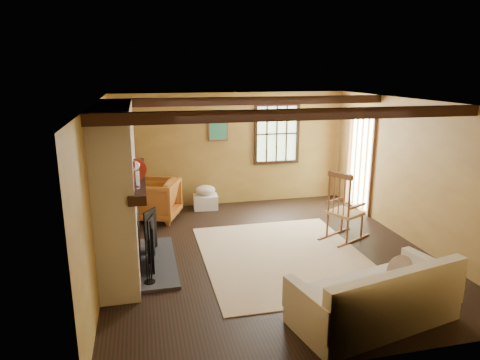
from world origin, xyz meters
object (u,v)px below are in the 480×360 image
object	(u,v)px
fireplace	(120,196)
rocking_chair	(344,211)
sofa	(377,301)
armchair	(155,200)
laundry_basket	(206,202)

from	to	relation	value
fireplace	rocking_chair	xyz separation A→B (m)	(3.66, 0.27, -0.59)
sofa	armchair	distance (m)	4.82
sofa	armchair	bearing A→B (deg)	106.80
armchair	laundry_basket	bearing A→B (deg)	131.88
fireplace	sofa	world-z (taller)	fireplace
rocking_chair	laundry_basket	bearing A→B (deg)	16.04
rocking_chair	fireplace	bearing A→B (deg)	66.82
rocking_chair	sofa	size ratio (longest dim) A/B	0.58
laundry_basket	armchair	distance (m)	1.16
fireplace	sofa	xyz separation A→B (m)	(2.88, -2.17, -0.82)
fireplace	rocking_chair	distance (m)	3.72
armchair	sofa	bearing A→B (deg)	49.43
fireplace	sofa	bearing A→B (deg)	-36.97
laundry_basket	sofa	bearing A→B (deg)	-74.39
fireplace	rocking_chair	bearing A→B (deg)	4.17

